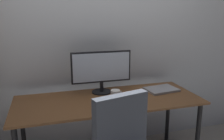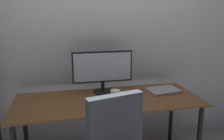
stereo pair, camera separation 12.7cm
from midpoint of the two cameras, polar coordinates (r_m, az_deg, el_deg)
The scene contains 7 objects.
back_wall at distance 2.61m, azimuth -5.36°, elevation 8.50°, with size 6.40×0.10×2.60m, color silver.
desk at distance 2.27m, azimuth -2.46°, elevation -8.94°, with size 1.75×0.69×0.74m.
monitor at distance 2.36m, azimuth -4.13°, elevation 0.23°, with size 0.61×0.20×0.43m.
keyboard at distance 2.06m, azimuth -1.77°, elevation -8.72°, with size 0.29×0.11×0.02m, color silver.
mouse at distance 2.14m, azimuth 3.76°, elevation -7.72°, with size 0.06×0.10×0.03m, color black.
coffee_mug at distance 2.22m, azimuth -0.82°, elevation -6.05°, with size 0.10×0.09×0.09m.
laptop at distance 2.52m, azimuth 10.48°, elevation -4.66°, with size 0.32×0.23×0.02m, color #99999E.
Camera 1 is at (-0.56, -2.02, 1.54)m, focal length 37.65 mm.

